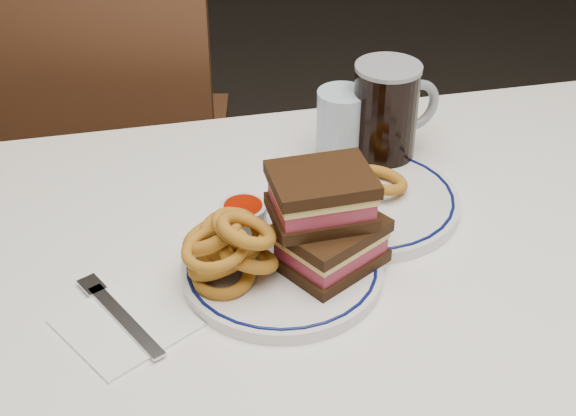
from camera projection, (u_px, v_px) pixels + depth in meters
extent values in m
cube|color=silver|center=(317.00, 279.00, 1.03)|extent=(1.26, 0.86, 0.03)
cylinder|color=#482A17|center=(530.00, 281.00, 1.62)|extent=(0.06, 0.06, 0.71)
cube|color=silver|center=(256.00, 165.00, 1.43)|extent=(1.26, 0.01, 0.17)
cube|color=#482A17|center=(123.00, 148.00, 1.83)|extent=(0.55, 0.55, 0.04)
cylinder|color=#482A17|center=(220.00, 190.00, 2.13)|extent=(0.04, 0.04, 0.45)
cylinder|color=#482A17|center=(209.00, 287.00, 1.81)|extent=(0.04, 0.04, 0.45)
cylinder|color=#482A17|center=(71.00, 191.00, 2.13)|extent=(0.04, 0.04, 0.45)
cylinder|color=#482A17|center=(34.00, 288.00, 1.80)|extent=(0.04, 0.04, 0.45)
cube|color=#482A17|center=(88.00, 78.00, 1.50)|extent=(0.46, 0.13, 0.50)
cylinder|color=silver|center=(282.00, 270.00, 1.01)|extent=(0.25, 0.25, 0.02)
torus|color=#091146|center=(282.00, 265.00, 1.01)|extent=(0.24, 0.24, 0.00)
cube|color=black|center=(331.00, 258.00, 1.00)|extent=(0.15, 0.14, 0.02)
cube|color=#A52F4A|center=(331.00, 247.00, 0.99)|extent=(0.14, 0.13, 0.02)
cube|color=#E5C566|center=(331.00, 237.00, 0.98)|extent=(0.15, 0.14, 0.01)
cube|color=black|center=(332.00, 228.00, 0.98)|extent=(0.15, 0.14, 0.02)
cube|color=black|center=(321.00, 212.00, 0.98)|extent=(0.12, 0.10, 0.02)
cube|color=#A52F4A|center=(321.00, 199.00, 0.97)|extent=(0.11, 0.09, 0.02)
cube|color=#E5C566|center=(322.00, 189.00, 0.96)|extent=(0.12, 0.10, 0.01)
cube|color=black|center=(322.00, 179.00, 0.95)|extent=(0.12, 0.10, 0.02)
torus|color=brown|center=(224.00, 275.00, 0.97)|extent=(0.08, 0.08, 0.04)
torus|color=brown|center=(219.00, 262.00, 0.98)|extent=(0.09, 0.08, 0.06)
torus|color=brown|center=(224.00, 249.00, 0.98)|extent=(0.07, 0.07, 0.04)
torus|color=brown|center=(249.00, 258.00, 0.96)|extent=(0.08, 0.08, 0.06)
torus|color=brown|center=(231.00, 237.00, 0.98)|extent=(0.09, 0.08, 0.06)
torus|color=brown|center=(213.00, 234.00, 0.97)|extent=(0.09, 0.08, 0.06)
torus|color=brown|center=(216.00, 248.00, 0.94)|extent=(0.08, 0.08, 0.03)
torus|color=brown|center=(240.00, 228.00, 0.95)|extent=(0.07, 0.07, 0.04)
torus|color=brown|center=(246.00, 230.00, 0.93)|extent=(0.08, 0.08, 0.05)
cylinder|color=silver|center=(243.00, 217.00, 1.06)|extent=(0.06, 0.06, 0.04)
cylinder|color=#891102|center=(243.00, 209.00, 1.05)|extent=(0.05, 0.05, 0.01)
cylinder|color=black|center=(385.00, 117.00, 1.19)|extent=(0.10, 0.10, 0.16)
cylinder|color=gray|center=(389.00, 67.00, 1.15)|extent=(0.10, 0.10, 0.01)
torus|color=gray|center=(416.00, 106.00, 1.21)|extent=(0.08, 0.04, 0.08)
cylinder|color=#AAC5DC|center=(341.00, 128.00, 1.21)|extent=(0.08, 0.08, 0.12)
cylinder|color=silver|center=(364.00, 201.00, 1.14)|extent=(0.27, 0.27, 0.02)
torus|color=#091146|center=(364.00, 196.00, 1.13)|extent=(0.25, 0.25, 0.00)
torus|color=brown|center=(357.00, 187.00, 1.14)|extent=(0.07, 0.07, 0.03)
torus|color=brown|center=(380.00, 180.00, 1.13)|extent=(0.08, 0.08, 0.04)
cube|color=white|center=(126.00, 323.00, 0.94)|extent=(0.18, 0.18, 0.00)
cube|color=#B8B8BC|center=(125.00, 321.00, 0.94)|extent=(0.08, 0.15, 0.00)
cube|color=#B8B8BC|center=(92.00, 285.00, 0.99)|extent=(0.04, 0.04, 0.00)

